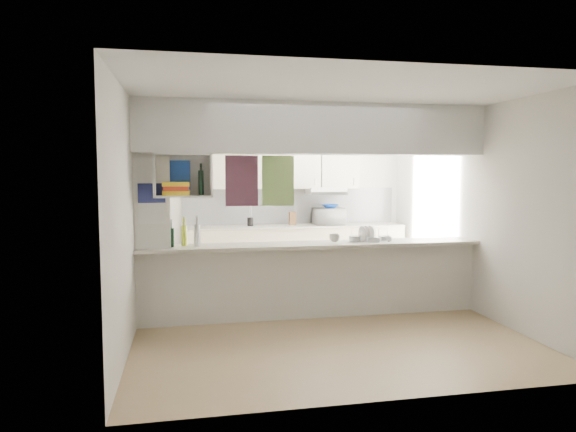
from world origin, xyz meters
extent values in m
plane|color=tan|center=(0.00, 0.00, 0.00)|extent=(4.80, 4.80, 0.00)
plane|color=white|center=(0.00, 0.00, 2.60)|extent=(4.80, 4.80, 0.00)
plane|color=silver|center=(0.00, 2.40, 1.30)|extent=(4.20, 0.00, 4.20)
plane|color=silver|center=(-2.10, 0.00, 1.30)|extent=(0.00, 4.80, 4.80)
plane|color=silver|center=(2.10, 0.00, 1.30)|extent=(0.00, 4.80, 4.80)
cube|color=silver|center=(0.00, 0.00, 0.44)|extent=(4.20, 0.15, 0.88)
cube|color=#AFAA9A|center=(0.00, 0.00, 0.90)|extent=(4.20, 0.50, 0.04)
cube|color=white|center=(0.00, 0.00, 2.30)|extent=(4.20, 0.50, 0.60)
cube|color=silver|center=(-1.90, 0.00, 1.30)|extent=(0.40, 0.18, 2.60)
cube|color=#191E4C|center=(-1.90, -0.10, 1.55)|extent=(0.30, 0.01, 0.22)
cube|color=white|center=(-1.90, -0.10, 1.32)|extent=(0.30, 0.01, 0.24)
cube|color=black|center=(-0.85, 0.22, 1.68)|extent=(0.40, 0.02, 0.62)
cube|color=#19745C|center=(-0.40, 0.22, 1.68)|extent=(0.40, 0.02, 0.62)
cube|color=white|center=(-1.55, -0.10, 1.51)|extent=(0.65, 0.35, 0.02)
cube|color=white|center=(-1.55, -0.10, 1.99)|extent=(0.65, 0.35, 0.02)
cube|color=white|center=(-1.55, 0.06, 1.75)|extent=(0.65, 0.02, 0.50)
cube|color=white|center=(-1.86, -0.10, 1.75)|extent=(0.02, 0.35, 0.50)
cube|color=white|center=(-1.24, -0.10, 1.75)|extent=(0.02, 0.35, 0.50)
cube|color=gold|center=(-1.63, -0.10, 1.55)|extent=(0.30, 0.24, 0.05)
cube|color=#AF2817|center=(-1.63, -0.10, 1.60)|extent=(0.28, 0.22, 0.05)
cube|color=gold|center=(-1.63, -0.10, 1.65)|extent=(0.30, 0.24, 0.05)
cube|color=navy|center=(-1.60, 0.02, 1.75)|extent=(0.26, 0.02, 0.34)
cylinder|color=black|center=(-1.35, -0.10, 1.67)|extent=(0.06, 0.06, 0.28)
cube|color=silver|center=(0.20, 2.10, 0.45)|extent=(3.60, 0.60, 0.90)
cube|color=#AFAA9A|center=(0.20, 2.10, 0.91)|extent=(3.60, 0.63, 0.03)
cube|color=silver|center=(0.20, 2.38, 1.22)|extent=(3.60, 0.03, 0.60)
cube|color=silver|center=(0.00, 2.23, 1.88)|extent=(2.62, 0.34, 0.72)
cube|color=white|center=(0.75, 2.16, 1.48)|extent=(0.60, 0.46, 0.12)
cube|color=silver|center=(0.75, 1.93, 1.45)|extent=(0.60, 0.02, 0.05)
imported|color=white|center=(0.80, 2.12, 1.06)|extent=(0.51, 0.36, 0.28)
imported|color=navy|center=(0.81, 2.10, 1.23)|extent=(0.27, 0.27, 0.07)
cube|color=silver|center=(0.73, 0.03, 0.93)|extent=(0.43, 0.35, 0.01)
cylinder|color=white|center=(0.63, 0.01, 1.03)|extent=(0.05, 0.19, 0.19)
cylinder|color=white|center=(0.69, 0.02, 1.03)|extent=(0.05, 0.19, 0.19)
cylinder|color=white|center=(0.74, 0.03, 1.03)|extent=(0.05, 0.19, 0.19)
imported|color=white|center=(0.25, -0.06, 0.98)|extent=(0.17, 0.17, 0.10)
cylinder|color=black|center=(-1.70, -0.01, 1.03)|extent=(0.07, 0.07, 0.22)
cylinder|color=black|center=(-1.70, -0.01, 1.19)|extent=(0.03, 0.03, 0.10)
cylinder|color=olive|center=(-1.55, 0.07, 1.04)|extent=(0.07, 0.07, 0.24)
cylinder|color=olive|center=(-1.55, 0.07, 1.21)|extent=(0.03, 0.03, 0.10)
cylinder|color=silver|center=(-1.40, -0.01, 1.05)|extent=(0.07, 0.07, 0.25)
cylinder|color=silver|center=(-1.40, -0.01, 1.23)|extent=(0.03, 0.03, 0.10)
cylinder|color=silver|center=(0.54, 0.03, 0.96)|extent=(0.14, 0.14, 0.07)
cube|color=silver|center=(0.74, -0.07, 0.95)|extent=(0.14, 0.10, 0.06)
cube|color=silver|center=(0.94, 0.03, 0.95)|extent=(0.14, 0.10, 0.06)
cube|color=black|center=(0.89, -0.04, 0.93)|extent=(0.14, 0.07, 0.01)
cylinder|color=black|center=(-0.51, 2.15, 0.99)|extent=(0.10, 0.10, 0.14)
cube|color=#4D311A|center=(0.19, 2.18, 1.03)|extent=(0.11, 0.09, 0.21)
camera|label=1|loc=(-1.51, -6.05, 1.78)|focal=32.00mm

